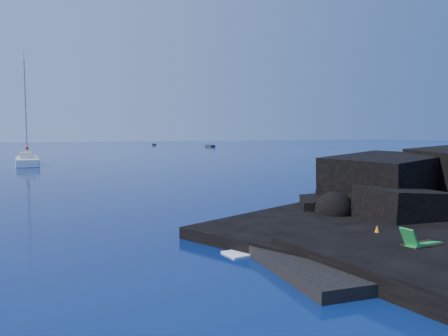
# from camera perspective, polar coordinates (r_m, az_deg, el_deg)

# --- Properties ---
(ground) EXTENTS (400.00, 400.00, 0.00)m
(ground) POSITION_cam_1_polar(r_m,az_deg,el_deg) (12.63, 6.93, -14.30)
(ground) COLOR #040C3E
(ground) RESTS_ON ground
(beach) EXTENTS (9.08, 6.86, 0.70)m
(beach) POSITION_cam_1_polar(r_m,az_deg,el_deg) (15.73, 20.22, -10.74)
(beach) COLOR black
(beach) RESTS_ON ground
(surf_foam) EXTENTS (10.00, 8.00, 0.06)m
(surf_foam) POSITION_cam_1_polar(r_m,az_deg,el_deg) (19.35, 11.70, -7.68)
(surf_foam) COLOR white
(surf_foam) RESTS_ON ground
(sailboat) EXTENTS (2.80, 12.87, 13.47)m
(sailboat) POSITION_cam_1_polar(r_m,az_deg,el_deg) (61.14, -24.28, 0.36)
(sailboat) COLOR white
(sailboat) RESTS_ON ground
(deck_chair) EXTENTS (1.42, 0.67, 0.96)m
(deck_chair) POSITION_cam_1_polar(r_m,az_deg,el_deg) (14.97, 24.55, -8.38)
(deck_chair) COLOR #1D8235
(deck_chair) RESTS_ON beach
(towel) EXTENTS (1.85, 0.92, 0.05)m
(towel) POSITION_cam_1_polar(r_m,az_deg,el_deg) (14.87, 21.81, -10.18)
(towel) COLOR white
(towel) RESTS_ON beach
(sunbather) EXTENTS (1.75, 0.53, 0.26)m
(sunbather) POSITION_cam_1_polar(r_m,az_deg,el_deg) (14.84, 21.82, -9.60)
(sunbather) COLOR tan
(sunbather) RESTS_ON towel
(marker_cone) EXTENTS (0.43, 0.43, 0.53)m
(marker_cone) POSITION_cam_1_polar(r_m,az_deg,el_deg) (16.28, 19.35, -7.98)
(marker_cone) COLOR orange
(marker_cone) RESTS_ON beach
(distant_boat_a) EXTENTS (2.53, 4.52, 0.57)m
(distant_boat_a) POSITION_cam_1_polar(r_m,az_deg,el_deg) (147.68, -9.10, 2.95)
(distant_boat_a) COLOR #28292D
(distant_boat_a) RESTS_ON ground
(distant_boat_b) EXTENTS (1.46, 4.48, 0.59)m
(distant_boat_b) POSITION_cam_1_polar(r_m,az_deg,el_deg) (128.06, -1.84, 2.77)
(distant_boat_b) COLOR #222327
(distant_boat_b) RESTS_ON ground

